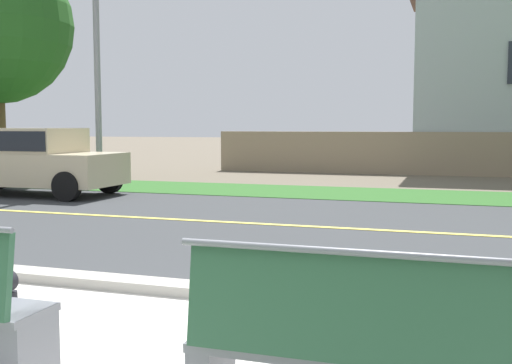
% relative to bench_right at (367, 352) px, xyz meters
% --- Properties ---
extents(ground_plane, '(140.00, 140.00, 0.00)m').
position_rel_bench_right_xyz_m(ground_plane, '(-1.47, 7.79, -0.46)').
color(ground_plane, '#665B4C').
extents(curb_edge, '(44.00, 0.30, 0.11)m').
position_rel_bench_right_xyz_m(curb_edge, '(-1.47, 2.14, -0.40)').
color(curb_edge, '#ADA89E').
rests_on(curb_edge, ground_plane).
extents(street_asphalt, '(52.00, 8.00, 0.01)m').
position_rel_bench_right_xyz_m(street_asphalt, '(-1.47, 6.29, -0.45)').
color(street_asphalt, '#383A3D').
rests_on(street_asphalt, ground_plane).
extents(road_centre_line, '(48.00, 0.14, 0.01)m').
position_rel_bench_right_xyz_m(road_centre_line, '(-1.47, 6.29, -0.45)').
color(road_centre_line, '#E0CC4C').
rests_on(road_centre_line, ground_plane).
extents(far_verge_grass, '(48.00, 2.80, 0.02)m').
position_rel_bench_right_xyz_m(far_verge_grass, '(-1.47, 11.21, -0.45)').
color(far_verge_grass, '#2D6026').
rests_on(far_verge_grass, ground_plane).
extents(bench_right, '(1.87, 0.48, 1.01)m').
position_rel_bench_right_xyz_m(bench_right, '(0.00, 0.00, 0.00)').
color(bench_right, slate).
rests_on(bench_right, ground_plane).
extents(car_beige_far, '(4.30, 1.86, 1.54)m').
position_rel_bench_right_xyz_m(car_beige_far, '(-8.94, 8.69, 0.40)').
color(car_beige_far, '#C6B793').
rests_on(car_beige_far, ground_plane).
extents(streetlamp, '(0.24, 2.10, 7.59)m').
position_rel_bench_right_xyz_m(streetlamp, '(-8.42, 11.00, 3.85)').
color(streetlamp, gray).
rests_on(streetlamp, ground_plane).
extents(garden_wall, '(13.00, 0.36, 1.40)m').
position_rel_bench_right_xyz_m(garden_wall, '(-1.05, 17.45, 0.24)').
color(garden_wall, gray).
rests_on(garden_wall, ground_plane).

